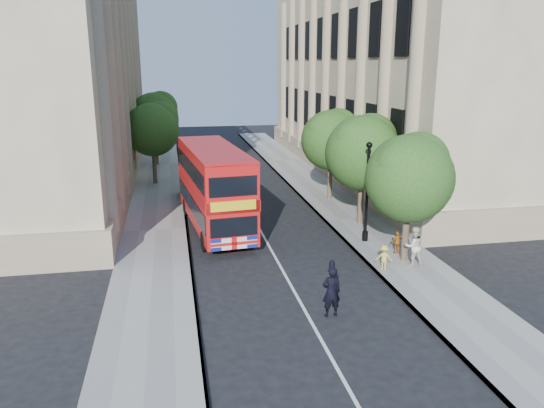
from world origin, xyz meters
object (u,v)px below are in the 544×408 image
double_decker_bus (214,186)px  box_van (200,180)px  police_constable (331,292)px  woman_pedestrian (414,246)px  lamp_post (367,196)px

double_decker_bus → box_van: (-0.43, 6.37, -1.00)m
police_constable → woman_pedestrian: 6.43m
box_van → woman_pedestrian: size_ratio=3.06×
double_decker_bus → police_constable: size_ratio=5.19×
lamp_post → box_van: size_ratio=0.93×
box_van → police_constable: bearing=-83.2°
double_decker_bus → woman_pedestrian: (8.38, -7.49, -1.48)m
police_constable → woman_pedestrian: bearing=-146.7°
lamp_post → double_decker_bus: size_ratio=0.52×
lamp_post → double_decker_bus: lamp_post is taller
lamp_post → police_constable: (-4.17, -7.60, -1.54)m
box_van → woman_pedestrian: 16.43m
lamp_post → woman_pedestrian: size_ratio=2.84×
box_van → police_constable: 18.18m
lamp_post → police_constable: 8.81m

